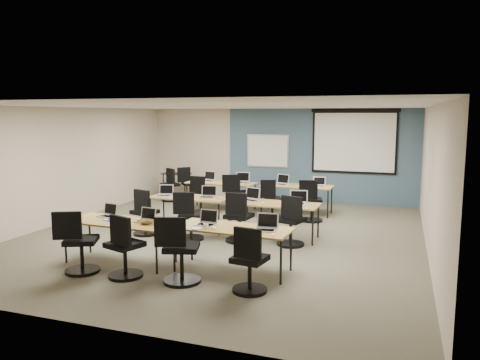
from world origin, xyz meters
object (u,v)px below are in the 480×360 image
at_px(training_table_back_left, 221,184).
at_px(task_chair_8, 200,198).
at_px(training_table_front_right, 233,230).
at_px(laptop_10, 282,182).
at_px(projector_screen, 354,138).
at_px(laptop_9, 242,180).
at_px(utility_table, 176,176).
at_px(task_chair_1, 124,252).
at_px(laptop_7, 298,201).
at_px(task_chair_7, 291,225).
at_px(laptop_6, 251,197).
at_px(laptop_3, 266,226).
at_px(training_table_front_left, 120,223).
at_px(laptop_4, 165,193).
at_px(training_table_mid_right, 275,205).
at_px(laptop_11, 319,184).
at_px(task_chair_5, 189,220).
at_px(task_chair_0, 78,247).
at_px(laptop_1, 146,218).
at_px(laptop_2, 207,221).
at_px(training_table_mid_left, 190,199).
at_px(laptop_0, 108,213).
at_px(task_chair_4, 144,216).
at_px(whiteboard, 268,151).
at_px(spare_chair_a, 189,186).
at_px(task_chair_10, 271,202).
at_px(laptop_5, 208,195).
at_px(spare_chair_b, 170,188).
at_px(task_chair_6, 238,221).
at_px(training_table_back_right, 297,187).
at_px(task_chair_9, 236,198).

height_order(training_table_back_left, task_chair_8, task_chair_8).
bearing_deg(training_table_front_right, laptop_10, 97.72).
height_order(projector_screen, laptop_9, projector_screen).
bearing_deg(utility_table, task_chair_1, -69.38).
height_order(task_chair_8, laptop_10, laptop_10).
bearing_deg(laptop_7, task_chair_1, -135.60).
bearing_deg(task_chair_7, laptop_6, 164.34).
relative_size(training_table_front_right, laptop_6, 5.32).
relative_size(training_table_front_right, laptop_3, 5.51).
xyz_separation_m(training_table_front_left, laptop_4, (-0.48, 2.49, 0.10)).
height_order(training_table_mid_right, laptop_11, laptop_11).
relative_size(training_table_mid_right, task_chair_5, 1.80).
bearing_deg(training_table_back_left, task_chair_0, -89.84).
xyz_separation_m(laptop_9, laptop_10, (1.11, -0.01, -0.00)).
height_order(projector_screen, training_table_front_left, projector_screen).
relative_size(laptop_1, task_chair_8, 0.31).
height_order(training_table_mid_right, laptop_2, laptop_2).
bearing_deg(training_table_mid_left, laptop_9, 82.93).
bearing_deg(laptop_11, laptop_0, -131.35).
xyz_separation_m(task_chair_1, task_chair_8, (-0.87, 4.83, -0.02)).
height_order(task_chair_1, laptop_2, task_chair_1).
bearing_deg(utility_table, task_chair_4, -71.42).
distance_m(whiteboard, spare_chair_a, 2.59).
relative_size(laptop_7, laptop_11, 1.16).
bearing_deg(laptop_4, task_chair_0, -102.86).
xyz_separation_m(whiteboard, task_chair_10, (0.78, -2.38, -1.06)).
distance_m(laptop_10, laptop_11, 0.94).
height_order(laptop_5, task_chair_7, task_chair_7).
xyz_separation_m(laptop_0, laptop_6, (1.93, 2.33, 0.01)).
relative_size(training_table_mid_left, task_chair_8, 1.78).
bearing_deg(spare_chair_a, laptop_9, -69.05).
bearing_deg(training_table_back_left, task_chair_5, -77.19).
distance_m(laptop_5, spare_chair_b, 3.71).
relative_size(training_table_front_right, task_chair_5, 1.89).
relative_size(laptop_9, laptop_11, 1.17).
height_order(task_chair_5, laptop_10, task_chair_5).
relative_size(task_chair_5, task_chair_6, 0.98).
xyz_separation_m(laptop_4, spare_chair_b, (-1.40, 2.92, -0.38)).
bearing_deg(laptop_2, training_table_back_right, 87.03).
bearing_deg(laptop_0, laptop_3, 10.00).
bearing_deg(whiteboard, laptop_9, -97.38).
distance_m(training_table_front_right, task_chair_4, 2.99).
relative_size(task_chair_0, spare_chair_b, 1.04).
bearing_deg(task_chair_9, laptop_11, -7.09).
bearing_deg(laptop_9, task_chair_10, -46.41).
relative_size(task_chair_5, spare_chair_b, 1.01).
xyz_separation_m(training_table_front_right, laptop_10, (-0.38, 4.76, 0.11)).
relative_size(training_table_front_right, task_chair_4, 1.90).
relative_size(training_table_back_right, laptop_9, 5.02).
bearing_deg(whiteboard, training_table_back_left, -112.11).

